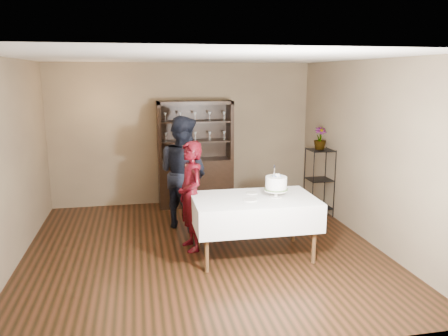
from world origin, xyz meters
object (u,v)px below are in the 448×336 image
Objects in this scene: man at (183,172)px; potted_plant at (320,138)px; cake at (276,184)px; cake_table at (254,211)px; china_hutch at (195,171)px; woman at (191,196)px; plant_etagere at (319,179)px.

man is 4.70× the size of potted_plant.
man is 1.81m from cake.
man is at bearing 120.67° from cake_table.
man is at bearing -106.82° from china_hutch.
china_hutch is 5.11× the size of potted_plant.
plant_etagere is at bearing 102.02° from woman.
potted_plant reaches higher than plant_etagere.
plant_etagere is at bearing 49.72° from cake.
potted_plant is (-0.01, 0.03, 0.73)m from plant_etagere.
plant_etagere is 0.76× the size of woman.
china_hutch reaches higher than potted_plant.
china_hutch is 2.74m from cake.
china_hutch reaches higher than cake.
man is at bearing -175.92° from potted_plant.
china_hutch reaches higher than man.
woman is 0.86× the size of man.
china_hutch is at bearing 157.97° from woman.
cake_table is 3.71× the size of cake.
china_hutch is at bearing 153.74° from potted_plant.
woman is at bearing 138.27° from man.
woman is at bearing -99.26° from china_hutch.
cake reaches higher than plant_etagere.
china_hutch reaches higher than plant_etagere.
china_hutch is 2.33m from plant_etagere.
cake_table is 0.48m from cake.
china_hutch is at bearing -58.94° from man.
man is at bearing 128.40° from cake.
potted_plant is at bearing 106.30° from plant_etagere.
cake_table is (-1.62, -1.53, -0.01)m from plant_etagere.
cake_table is 4.28× the size of potted_plant.
china_hutch is at bearing 153.17° from plant_etagere.
cake_table is at bearing -79.86° from china_hutch.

